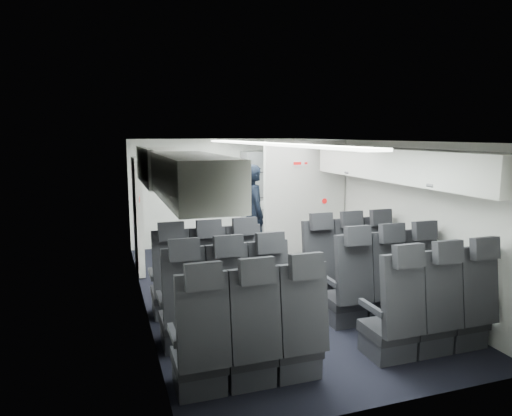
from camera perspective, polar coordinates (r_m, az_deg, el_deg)
cabin_shell at (r=6.43m, az=1.13°, el=-0.77°), size 3.41×6.01×2.16m
seat_row_front at (r=6.12m, az=2.81°, el=-8.25°), size 3.33×0.56×1.24m
seat_row_mid at (r=5.33m, az=6.38°, el=-10.97°), size 3.33×0.56×1.24m
seat_row_rear at (r=4.59m, az=11.25°, el=-14.51°), size 3.33×0.56×1.24m
overhead_bin_left_rear at (r=4.05m, az=-8.04°, el=3.77°), size 0.53×1.80×0.40m
overhead_bin_left_front_open at (r=5.78m, az=-11.62°, el=4.05°), size 0.64×1.70×0.72m
overhead_bin_right_rear at (r=5.33m, az=23.17°, el=4.40°), size 0.53×1.80×0.40m
overhead_bin_right_front at (r=6.73m, az=13.24°, el=5.74°), size 0.53×1.70×0.40m
bulkhead_partition at (r=7.54m, az=6.11°, el=0.28°), size 1.40×0.15×2.13m
galley_unit at (r=9.31m, az=1.01°, el=1.25°), size 0.85×0.52×1.90m
boarding_door at (r=7.64m, az=-14.55°, el=-0.76°), size 0.12×1.27×1.86m
flight_attendant at (r=7.89m, az=-0.23°, el=-0.81°), size 0.45×0.65×1.73m
carry_on_bag at (r=6.07m, az=-12.02°, el=4.82°), size 0.42×0.30×0.25m
papers at (r=7.87m, az=1.20°, el=0.51°), size 0.21×0.03×0.15m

